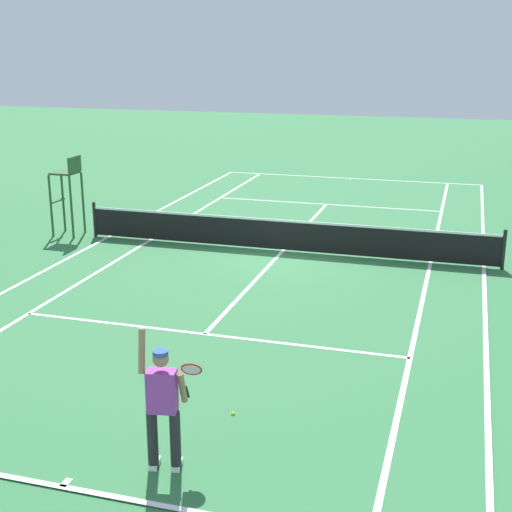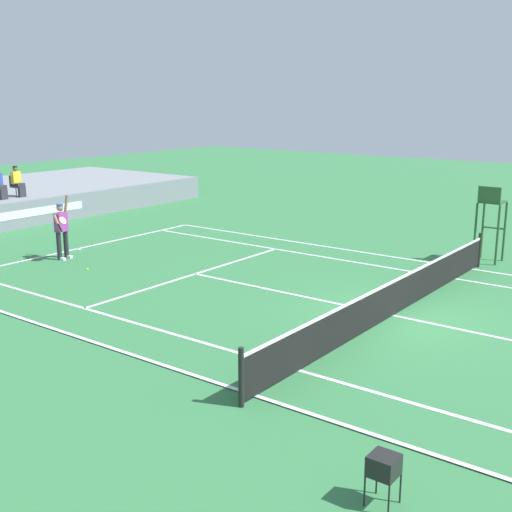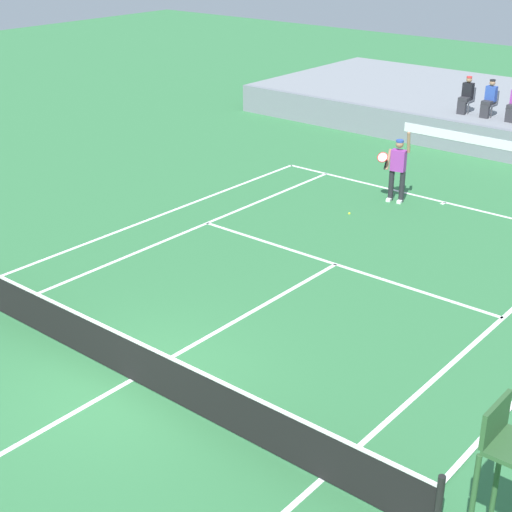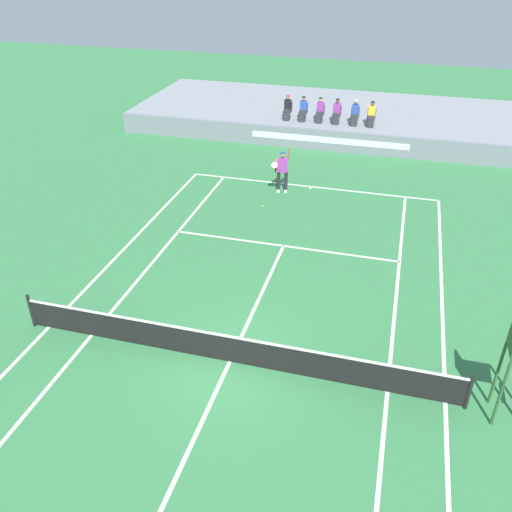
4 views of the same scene
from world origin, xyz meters
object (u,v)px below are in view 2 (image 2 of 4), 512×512
Objects in this scene: spectator_seated_5 at (17,182)px; tennis_ball at (87,269)px; tennis_player at (62,229)px; umpire_chair at (491,214)px; ball_hopper at (384,465)px.

spectator_seated_5 is 18.60× the size of tennis_ball.
tennis_ball is at bearing -112.17° from spectator_seated_5.
tennis_player is 0.85× the size of umpire_chair.
tennis_ball is at bearing 131.74° from umpire_chair.
umpire_chair is 3.49× the size of ball_hopper.
spectator_seated_5 is at bearing 67.83° from tennis_ball.
tennis_player is at bearing 75.84° from tennis_ball.
spectator_seated_5 is 7.65m from tennis_player.
umpire_chair reaches higher than spectator_seated_5.
umpire_chair is at bearing -54.39° from tennis_player.
tennis_ball is 13.70m from ball_hopper.
tennis_player is (-3.10, -6.96, -0.69)m from spectator_seated_5.
tennis_ball is (-0.43, -1.70, -0.96)m from tennis_player.
umpire_chair is at bearing -74.98° from spectator_seated_5.
tennis_player is at bearing -114.01° from spectator_seated_5.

